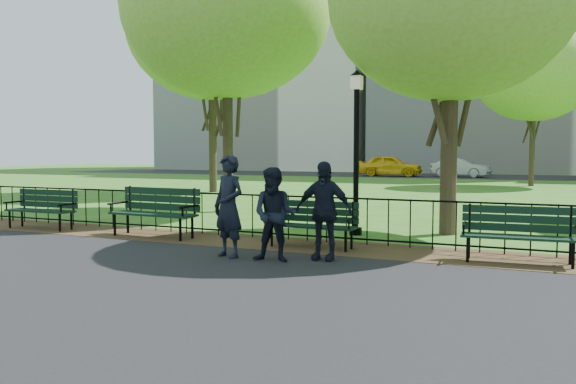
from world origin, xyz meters
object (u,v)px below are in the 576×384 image
at_px(park_bench_left_a, 156,207).
at_px(tree_near_w, 227,9).
at_px(park_bench_right_a, 519,228).
at_px(person_mid, 275,215).
at_px(tree_far_e, 534,70).
at_px(person_right, 323,211).
at_px(lamppost, 356,146).
at_px(sedan_silver, 461,168).
at_px(park_bench_left_b, 43,205).
at_px(taxi, 391,166).
at_px(park_bench_main, 300,217).
at_px(tree_mid_w, 212,28).
at_px(person_left, 229,206).

distance_m(park_bench_left_a, tree_near_w, 7.38).
distance_m(park_bench_right_a, tree_near_w, 10.91).
relative_size(park_bench_right_a, person_mid, 1.16).
distance_m(park_bench_left_a, tree_far_e, 24.13).
distance_m(tree_near_w, person_right, 9.43).
distance_m(lamppost, tree_near_w, 7.01).
height_order(park_bench_left_a, sedan_silver, sedan_silver).
bearing_deg(tree_near_w, park_bench_left_b, -110.73).
bearing_deg(taxi, park_bench_right_a, -164.70).
height_order(park_bench_main, tree_mid_w, tree_mid_w).
bearing_deg(lamppost, park_bench_left_a, -151.92).
distance_m(tree_near_w, tree_mid_w, 8.49).
xyz_separation_m(park_bench_main, person_left, (-0.71, -1.38, 0.29)).
bearing_deg(lamppost, person_mid, -95.11).
xyz_separation_m(person_right, taxi, (-6.61, 32.40, -0.01)).
bearing_deg(park_bench_main, sedan_silver, 92.56).
distance_m(park_bench_main, lamppost, 2.41).
relative_size(tree_mid_w, person_mid, 6.91).
distance_m(park_bench_main, park_bench_left_a, 3.22).
bearing_deg(tree_far_e, lamppost, -99.13).
relative_size(tree_far_e, sedan_silver, 2.14).
distance_m(person_mid, sedan_silver, 33.58).
bearing_deg(park_bench_main, person_right, -49.49).
bearing_deg(park_bench_left_a, lamppost, 30.84).
height_order(park_bench_main, sedan_silver, sedan_silver).
xyz_separation_m(park_bench_main, taxi, (-5.82, 31.44, 0.24)).
height_order(park_bench_left_a, person_mid, person_mid).
relative_size(park_bench_main, sedan_silver, 0.41).
height_order(tree_near_w, person_right, tree_near_w).
relative_size(tree_far_e, person_mid, 5.76).
bearing_deg(lamppost, sedan_silver, 92.60).
distance_m(park_bench_main, sedan_silver, 32.15).
relative_size(lamppost, person_left, 2.05).
bearing_deg(park_bench_left_b, tree_near_w, 68.13).
xyz_separation_m(park_bench_left_b, tree_mid_w, (-2.82, 11.99, 6.61)).
relative_size(park_bench_left_a, taxi, 0.43).
xyz_separation_m(tree_near_w, tree_far_e, (8.15, 17.45, 0.07)).
height_order(park_bench_main, person_mid, person_mid).
height_order(tree_mid_w, taxi, tree_mid_w).
xyz_separation_m(tree_mid_w, tree_far_e, (12.88, 10.52, -1.19)).
relative_size(park_bench_left_b, sedan_silver, 0.43).
height_order(tree_mid_w, sedan_silver, tree_mid_w).
bearing_deg(tree_far_e, taxi, 136.89).
height_order(park_bench_left_a, tree_far_e, tree_far_e).
height_order(park_bench_left_b, lamppost, lamppost).
bearing_deg(person_mid, park_bench_left_b, 157.71).
bearing_deg(park_bench_left_b, tree_far_e, 64.77).
xyz_separation_m(tree_mid_w, sedan_silver, (8.21, 20.17, -6.49)).
relative_size(park_bench_left_a, tree_near_w, 0.23).
distance_m(park_bench_left_b, tree_near_w, 7.61).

